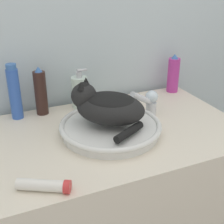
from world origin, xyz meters
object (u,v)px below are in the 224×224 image
Objects in this scene: shampoo_bottle_tall at (15,92)px; cream_tube at (44,185)px; hairspray_can_black at (41,92)px; soap_pump_bottle at (80,92)px; cat at (107,105)px; faucet at (149,101)px; spray_bottle_trigger at (173,74)px.

shampoo_bottle_tall is 0.52m from cream_tube.
cream_tube is (-0.11, -0.51, -0.08)m from hairspray_can_black.
cat is at bearing -86.51° from soap_pump_bottle.
shampoo_bottle_tall is (-0.51, 0.20, 0.05)m from faucet.
cream_tube is at bearing 79.26° from cat.
soap_pump_bottle is 0.59m from cream_tube.
hairspray_can_black is at bearing -15.47° from cat.
hairspray_can_black is 0.11m from shampoo_bottle_tall.
spray_bottle_trigger is at bearing 0.00° from soap_pump_bottle.
cat is 0.39m from cream_tube.
cat is at bearing -55.36° from hairspray_can_black.
soap_pump_bottle is (-0.24, 0.20, 0.00)m from faucet.
faucet is at bearing -21.66° from shampoo_bottle_tall.
spray_bottle_trigger is 0.83× the size of shampoo_bottle_tall.
cat is at bearing -2.74° from faucet.
hairspray_can_black is at bearing -46.43° from faucet.
cream_tube is at bearing -146.22° from spray_bottle_trigger.
cat is 0.33m from hairspray_can_black.
soap_pump_bottle is at bearing -0.00° from shampoo_bottle_tall.
hairspray_can_black is (-0.41, 0.20, 0.03)m from faucet.
soap_pump_bottle is 0.85× the size of hairspray_can_black.
hairspray_can_black reaches higher than faucet.
cat reaches higher than spray_bottle_trigger.
shampoo_bottle_tall is (-0.77, 0.00, 0.02)m from spray_bottle_trigger.
faucet is at bearing -141.05° from spray_bottle_trigger.
hairspray_can_black is at bearing -0.00° from shampoo_bottle_tall.
cream_tube is (-0.51, -0.31, -0.05)m from faucet.
soap_pump_bottle is at bearing 180.00° from spray_bottle_trigger.
spray_bottle_trigger is (0.25, 0.20, 0.02)m from faucet.
faucet is 0.31m from soap_pump_bottle.
hairspray_can_black is (-0.19, 0.27, -0.02)m from cat.
cat is 1.62× the size of spray_bottle_trigger.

